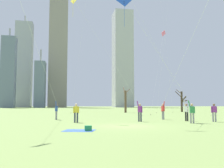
# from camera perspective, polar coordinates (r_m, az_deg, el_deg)

# --- Properties ---
(ground_plane) EXTENTS (400.00, 400.00, 0.00)m
(ground_plane) POSITION_cam_1_polar(r_m,az_deg,el_deg) (17.80, 3.62, -9.69)
(ground_plane) COLOR #7A934C
(kite_flyer_midfield_right_white) EXTENTS (4.88, 6.13, 15.30)m
(kite_flyer_midfield_right_white) POSITION_cam_1_polar(r_m,az_deg,el_deg) (25.02, 12.79, 2.35)
(kite_flyer_midfield_right_white) COLOR black
(kite_flyer_midfield_right_white) RESTS_ON ground
(kite_flyer_midfield_left_blue) EXTENTS (6.57, 0.43, 10.56)m
(kite_flyer_midfield_left_blue) POSITION_cam_1_polar(r_m,az_deg,el_deg) (20.88, 15.23, -1.52)
(kite_flyer_midfield_left_blue) COLOR gray
(kite_flyer_midfield_left_blue) RESTS_ON ground
(kite_flyer_far_back_teal) EXTENTS (3.85, 10.24, 12.09)m
(kite_flyer_far_back_teal) POSITION_cam_1_polar(r_m,az_deg,el_deg) (24.47, -13.97, -2.22)
(kite_flyer_far_back_teal) COLOR gray
(kite_flyer_far_back_teal) RESTS_ON ground
(kite_flyer_foreground_left_yellow) EXTENTS (6.48, 3.57, 12.60)m
(kite_flyer_foreground_left_yellow) POSITION_cam_1_polar(r_m,az_deg,el_deg) (22.77, 4.08, -2.29)
(kite_flyer_foreground_left_yellow) COLOR #33384C
(kite_flyer_foreground_left_yellow) RESTS_ON ground
(kite_flyer_midfield_center_green) EXTENTS (0.95, 14.27, 14.76)m
(kite_flyer_midfield_center_green) POSITION_cam_1_polar(r_m,az_deg,el_deg) (23.70, 14.37, 0.44)
(kite_flyer_midfield_center_green) COLOR gray
(kite_flyer_midfield_center_green) RESTS_ON ground
(bystander_far_off_by_trees) EXTENTS (0.49, 0.29, 1.62)m
(bystander_far_off_by_trees) POSITION_cam_1_polar(r_m,az_deg,el_deg) (23.81, 22.52, -5.92)
(bystander_far_off_by_trees) COLOR gray
(bystander_far_off_by_trees) RESTS_ON ground
(bystander_watching_nearby) EXTENTS (0.51, 0.24, 1.62)m
(bystander_watching_nearby) POSITION_cam_1_polar(r_m,az_deg,el_deg) (21.37, -8.28, -6.40)
(bystander_watching_nearby) COLOR #33384C
(bystander_watching_nearby) RESTS_ON ground
(distant_kite_drifting_right_pink) EXTENTS (5.25, 6.12, 14.94)m
(distant_kite_drifting_right_pink) POSITION_cam_1_polar(r_m,az_deg,el_deg) (45.55, 11.66, 10.43)
(distant_kite_drifting_right_pink) COLOR pink
(distant_kite_drifting_right_pink) RESTS_ON ground
(distant_kite_low_near_trees_orange) EXTENTS (3.30, 1.66, 23.32)m
(distant_kite_low_near_trees_orange) POSITION_cam_1_polar(r_m,az_deg,el_deg) (50.09, -6.25, 16.64)
(distant_kite_low_near_trees_orange) COLOR orange
(distant_kite_low_near_trees_orange) RESTS_ON ground
(picnic_spot) EXTENTS (2.12, 1.85, 0.31)m
(picnic_spot) POSITION_cam_1_polar(r_m,az_deg,el_deg) (14.71, -6.42, -10.34)
(picnic_spot) COLOR #3359B2
(picnic_spot) RESTS_ON ground
(bare_tree_rightmost) EXTENTS (2.16, 2.75, 4.85)m
(bare_tree_rightmost) POSITION_cam_1_polar(r_m,az_deg,el_deg) (54.54, 15.84, -3.74)
(bare_tree_rightmost) COLOR #423326
(bare_tree_rightmost) RESTS_ON ground
(bare_tree_right_of_center) EXTENTS (1.36, 1.74, 4.96)m
(bare_tree_right_of_center) POSITION_cam_1_polar(r_m,az_deg,el_deg) (47.76, 3.13, -3.71)
(bare_tree_right_of_center) COLOR brown
(bare_tree_right_of_center) RESTS_ON ground
(skyline_squat_block) EXTENTS (5.17, 9.11, 30.17)m
(skyline_squat_block) POSITION_cam_1_polar(r_m,az_deg,el_deg) (132.19, -16.28, -0.13)
(skyline_squat_block) COLOR slate
(skyline_squat_block) RESTS_ON ground
(skyline_slender_spire) EXTENTS (10.84, 11.71, 57.06)m
(skyline_slender_spire) POSITION_cam_1_polar(r_m,az_deg,el_deg) (147.42, 2.44, 5.76)
(skyline_slender_spire) COLOR #B2B2B7
(skyline_slender_spire) RESTS_ON ground
(skyline_mid_tower_right) EXTENTS (6.62, 5.85, 39.70)m
(skyline_mid_tower_right) POSITION_cam_1_polar(r_m,az_deg,el_deg) (132.29, -22.82, 2.60)
(skyline_mid_tower_right) COLOR slate
(skyline_mid_tower_right) RESTS_ON ground
(skyline_wide_slab) EXTENTS (9.61, 7.47, 54.56)m
(skyline_wide_slab) POSITION_cam_1_polar(r_m,az_deg,el_deg) (154.44, -19.74, 4.29)
(skyline_wide_slab) COLOR #9EA3AD
(skyline_wide_slab) RESTS_ON ground
(skyline_tall_tower) EXTENTS (10.35, 10.55, 70.85)m
(skyline_tall_tower) POSITION_cam_1_polar(r_m,az_deg,el_deg) (147.68, -12.28, 7.76)
(skyline_tall_tower) COLOR gray
(skyline_tall_tower) RESTS_ON ground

